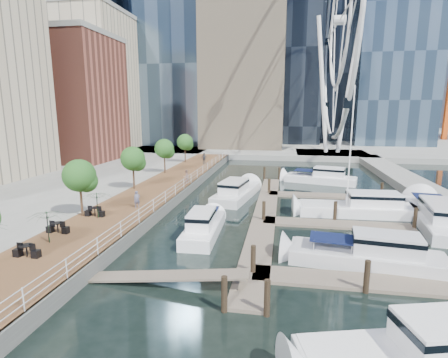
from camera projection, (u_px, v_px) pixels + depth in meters
name	position (u px, v px, depth m)	size (l,w,h in m)	color
ground	(210.00, 257.00, 22.70)	(520.00, 520.00, 0.00)	black
boardwalk	(159.00, 192.00, 38.61)	(6.00, 60.00, 1.00)	brown
seawall	(185.00, 193.00, 38.11)	(0.25, 60.00, 1.00)	#595954
land_far	(271.00, 136.00, 121.19)	(200.00, 114.00, 1.00)	gray
breakwater	(424.00, 192.00, 38.58)	(4.00, 60.00, 1.00)	gray
pier	(331.00, 155.00, 70.52)	(14.00, 12.00, 1.00)	gray
railing	(184.00, 184.00, 37.93)	(0.10, 60.00, 1.05)	white
floating_docks	(321.00, 212.00, 30.92)	(16.00, 34.00, 2.60)	#6D6051
midrise_condos	(26.00, 82.00, 51.65)	(19.00, 67.00, 28.00)	#BCAD8E
ferris_wheel	(340.00, 21.00, 65.58)	(5.80, 45.60, 47.80)	white
street_trees	(133.00, 159.00, 37.31)	(2.60, 42.60, 4.60)	#3F2B1C
cafe_tables	(44.00, 238.00, 22.25)	(2.50, 13.70, 0.74)	black
yacht_foreground	(365.00, 265.00, 21.52)	(2.69, 10.02, 2.15)	silver
pedestrian_near	(137.00, 199.00, 30.46)	(0.54, 0.36, 1.49)	#53556F
pedestrian_mid	(186.00, 177.00, 40.51)	(0.78, 0.61, 1.61)	#906B63
pedestrian_far	(204.00, 158.00, 55.15)	(1.05, 0.44, 1.79)	#30333C
moored_yachts	(346.00, 216.00, 31.37)	(22.83, 39.57, 11.50)	white
cafe_seating	(37.00, 228.00, 21.88)	(4.45, 12.48, 2.55)	#103C22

